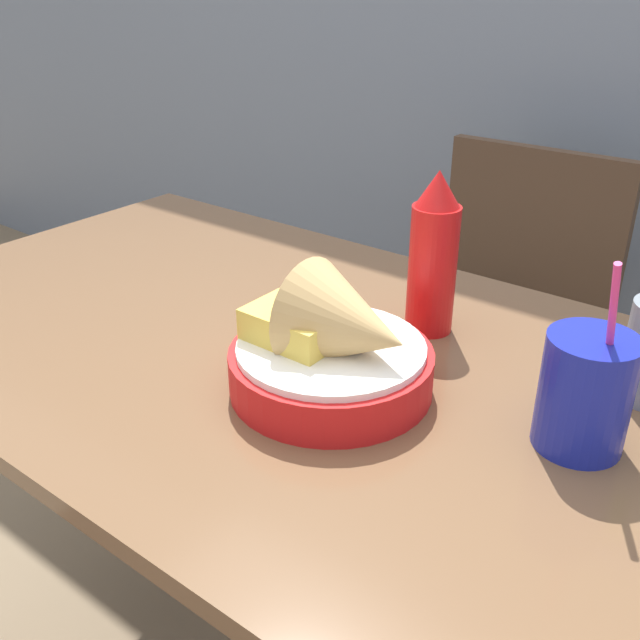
{
  "coord_description": "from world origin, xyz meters",
  "views": [
    {
      "loc": [
        0.5,
        -0.61,
        1.18
      ],
      "look_at": [
        0.04,
        -0.02,
        0.8
      ],
      "focal_mm": 40.0,
      "sensor_mm": 36.0,
      "label": 1
    }
  ],
  "objects_px": {
    "chair_far_window": "(506,308)",
    "ketchup_bottle": "(433,256)",
    "drink_cup": "(584,396)",
    "food_basket": "(337,350)"
  },
  "relations": [
    {
      "from": "chair_far_window",
      "to": "ketchup_bottle",
      "type": "distance_m",
      "value": 0.7
    },
    {
      "from": "chair_far_window",
      "to": "ketchup_bottle",
      "type": "bearing_deg",
      "value": -77.6
    },
    {
      "from": "chair_far_window",
      "to": "drink_cup",
      "type": "xyz_separation_m",
      "value": [
        0.38,
        -0.72,
        0.3
      ]
    },
    {
      "from": "food_basket",
      "to": "ketchup_bottle",
      "type": "relative_size",
      "value": 1.08
    },
    {
      "from": "chair_far_window",
      "to": "drink_cup",
      "type": "bearing_deg",
      "value": -62.56
    },
    {
      "from": "ketchup_bottle",
      "to": "food_basket",
      "type": "bearing_deg",
      "value": -91.47
    },
    {
      "from": "chair_far_window",
      "to": "drink_cup",
      "type": "distance_m",
      "value": 0.87
    },
    {
      "from": "food_basket",
      "to": "drink_cup",
      "type": "relative_size",
      "value": 1.09
    },
    {
      "from": "food_basket",
      "to": "ketchup_bottle",
      "type": "height_order",
      "value": "ketchup_bottle"
    },
    {
      "from": "drink_cup",
      "to": "food_basket",
      "type": "bearing_deg",
      "value": -164.55
    }
  ]
}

